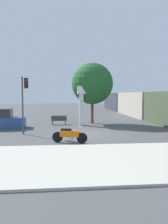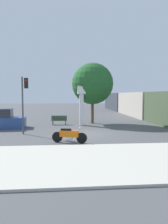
# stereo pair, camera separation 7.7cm
# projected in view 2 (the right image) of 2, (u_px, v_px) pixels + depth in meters

# --- Properties ---
(ground_plane) EXTENTS (120.00, 120.00, 0.00)m
(ground_plane) POSITION_uv_depth(u_px,v_px,m) (86.00, 134.00, 16.97)
(ground_plane) COLOR #4C4C4F
(sidewalk_strip) EXTENTS (36.00, 6.00, 0.10)m
(sidewalk_strip) POSITION_uv_depth(u_px,v_px,m) (100.00, 160.00, 10.14)
(sidewalk_strip) COLOR #BCB7A8
(sidewalk_strip) RESTS_ON ground_plane
(motorcycle) EXTENTS (2.24, 0.85, 1.02)m
(motorcycle) POSITION_uv_depth(u_px,v_px,m) (69.00, 135.00, 13.96)
(motorcycle) COLOR black
(motorcycle) RESTS_ON ground_plane
(clock_tower) EXTENTS (0.93, 0.93, 4.12)m
(clock_tower) POSITION_uv_depth(u_px,v_px,m) (81.00, 98.00, 21.79)
(clock_tower) COLOR white
(clock_tower) RESTS_ON ground_plane
(freight_train) EXTENTS (2.80, 36.79, 3.40)m
(freight_train) POSITION_uv_depth(u_px,v_px,m) (137.00, 104.00, 32.16)
(freight_train) COLOR #425138
(freight_train) RESTS_ON ground_plane
(traffic_light) EXTENTS (0.50, 0.35, 4.46)m
(traffic_light) POSITION_uv_depth(u_px,v_px,m) (24.00, 95.00, 16.85)
(traffic_light) COLOR #47474C
(traffic_light) RESTS_ON ground_plane
(street_tree) EXTENTS (4.38, 4.38, 6.43)m
(street_tree) POSITION_uv_depth(u_px,v_px,m) (93.00, 84.00, 23.13)
(street_tree) COLOR brown
(street_tree) RESTS_ON ground_plane
(bench) EXTENTS (1.60, 0.44, 0.92)m
(bench) POSITION_uv_depth(u_px,v_px,m) (59.00, 120.00, 22.42)
(bench) COLOR #384C38
(bench) RESTS_ON ground_plane
(parked_car) EXTENTS (4.32, 2.11, 1.80)m
(parked_car) POSITION_uv_depth(u_px,v_px,m) (1.00, 120.00, 20.04)
(parked_car) COLOR #2D4C8C
(parked_car) RESTS_ON ground_plane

